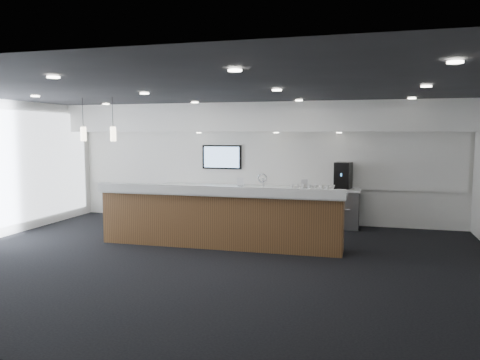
# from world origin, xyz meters

# --- Properties ---
(ground) EXTENTS (10.00, 10.00, 0.00)m
(ground) POSITION_xyz_m (0.00, 0.00, 0.00)
(ground) COLOR black
(ground) RESTS_ON ground
(ceiling) EXTENTS (10.00, 8.00, 0.02)m
(ceiling) POSITION_xyz_m (0.00, 0.00, 3.00)
(ceiling) COLOR black
(ceiling) RESTS_ON back_wall
(back_wall) EXTENTS (10.00, 0.02, 3.00)m
(back_wall) POSITION_xyz_m (0.00, 4.00, 1.50)
(back_wall) COLOR white
(back_wall) RESTS_ON ground
(soffit_bulkhead) EXTENTS (10.00, 0.90, 0.70)m
(soffit_bulkhead) POSITION_xyz_m (0.00, 3.55, 2.65)
(soffit_bulkhead) COLOR white
(soffit_bulkhead) RESTS_ON back_wall
(alcove_panel) EXTENTS (9.80, 0.06, 1.40)m
(alcove_panel) POSITION_xyz_m (0.00, 3.97, 1.60)
(alcove_panel) COLOR white
(alcove_panel) RESTS_ON back_wall
(back_credenza) EXTENTS (5.06, 0.66, 0.95)m
(back_credenza) POSITION_xyz_m (-0.00, 3.64, 0.48)
(back_credenza) COLOR gray
(back_credenza) RESTS_ON ground
(wall_tv) EXTENTS (1.05, 0.08, 0.62)m
(wall_tv) POSITION_xyz_m (-1.00, 3.91, 1.65)
(wall_tv) COLOR black
(wall_tv) RESTS_ON back_wall
(pendant_left) EXTENTS (0.12, 0.12, 0.30)m
(pendant_left) POSITION_xyz_m (-2.40, 0.80, 2.25)
(pendant_left) COLOR #FFEFC6
(pendant_left) RESTS_ON ceiling
(pendant_right) EXTENTS (0.12, 0.12, 0.30)m
(pendant_right) POSITION_xyz_m (-3.10, 0.80, 2.25)
(pendant_right) COLOR #FFEFC6
(pendant_right) RESTS_ON ceiling
(ceiling_can_lights) EXTENTS (7.00, 5.00, 0.02)m
(ceiling_can_lights) POSITION_xyz_m (0.00, 0.00, 2.97)
(ceiling_can_lights) COLOR silver
(ceiling_can_lights) RESTS_ON ceiling
(service_counter) EXTENTS (4.95, 0.88, 1.49)m
(service_counter) POSITION_xyz_m (-0.16, 1.12, 0.58)
(service_counter) COLOR #55361C
(service_counter) RESTS_ON ground
(coffee_machine) EXTENTS (0.43, 0.51, 0.63)m
(coffee_machine) POSITION_xyz_m (2.11, 3.66, 1.26)
(coffee_machine) COLOR black
(coffee_machine) RESTS_ON back_credenza
(info_sign_left) EXTENTS (0.16, 0.03, 0.22)m
(info_sign_left) POSITION_xyz_m (-0.39, 3.51, 1.06)
(info_sign_left) COLOR white
(info_sign_left) RESTS_ON back_credenza
(info_sign_right) EXTENTS (0.16, 0.06, 0.21)m
(info_sign_right) POSITION_xyz_m (1.21, 3.51, 1.06)
(info_sign_right) COLOR white
(info_sign_right) RESTS_ON back_credenza
(cup_0) EXTENTS (0.11, 0.11, 0.10)m
(cup_0) POSITION_xyz_m (1.90, 3.53, 1.00)
(cup_0) COLOR white
(cup_0) RESTS_ON back_credenza
(cup_1) EXTENTS (0.15, 0.15, 0.10)m
(cup_1) POSITION_xyz_m (1.76, 3.53, 1.00)
(cup_1) COLOR white
(cup_1) RESTS_ON back_credenza
(cup_2) EXTENTS (0.13, 0.13, 0.10)m
(cup_2) POSITION_xyz_m (1.62, 3.53, 1.00)
(cup_2) COLOR white
(cup_2) RESTS_ON back_credenza
(cup_3) EXTENTS (0.14, 0.14, 0.10)m
(cup_3) POSITION_xyz_m (1.48, 3.53, 1.00)
(cup_3) COLOR white
(cup_3) RESTS_ON back_credenza
(cup_4) EXTENTS (0.15, 0.15, 0.10)m
(cup_4) POSITION_xyz_m (1.34, 3.53, 1.00)
(cup_4) COLOR white
(cup_4) RESTS_ON back_credenza
(cup_5) EXTENTS (0.12, 0.12, 0.10)m
(cup_5) POSITION_xyz_m (1.20, 3.53, 1.00)
(cup_5) COLOR white
(cup_5) RESTS_ON back_credenza
(cup_6) EXTENTS (0.15, 0.15, 0.10)m
(cup_6) POSITION_xyz_m (1.06, 3.53, 1.00)
(cup_6) COLOR white
(cup_6) RESTS_ON back_credenza
(cup_7) EXTENTS (0.13, 0.13, 0.10)m
(cup_7) POSITION_xyz_m (0.92, 3.53, 1.00)
(cup_7) COLOR white
(cup_7) RESTS_ON back_credenza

